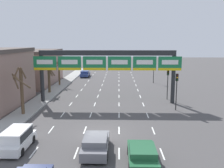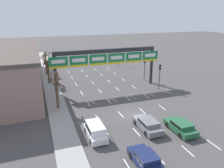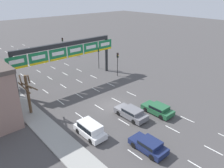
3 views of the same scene
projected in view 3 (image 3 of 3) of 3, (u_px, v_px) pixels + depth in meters
ground_plane at (112, 106)px, 31.32m from camera, size 220.00×220.00×0.00m
sidewalk_left at (51, 132)px, 25.42m from camera, size 2.80×110.00×0.15m
lane_dashes at (64, 79)px, 40.59m from camera, size 10.02×67.00×0.01m
sign_gantry at (66, 51)px, 37.23m from camera, size 20.03×0.70×7.27m
suv_white at (90, 129)px, 24.66m from camera, size 1.84×4.16×1.66m
car_navy at (149, 145)px, 22.44m from camera, size 1.91×4.05×1.29m
car_grey at (131, 113)px, 28.28m from camera, size 1.96×4.58×1.35m
car_green at (158, 109)px, 29.23m from camera, size 1.99×4.31×1.28m
traffic_light_near_gantry at (63, 43)px, 55.11m from camera, size 0.30×0.35×4.27m
traffic_light_mid_block at (99, 54)px, 45.04m from camera, size 0.30×0.35×4.52m
traffic_light_far_end at (118, 60)px, 41.01m from camera, size 0.30×0.35×4.59m
tree_bare_third at (28, 92)px, 28.16m from camera, size 2.32×2.00×5.52m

